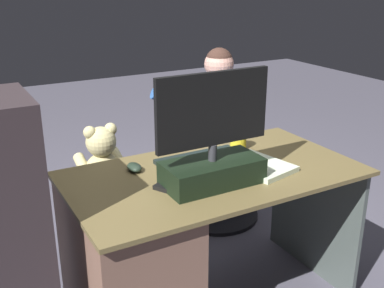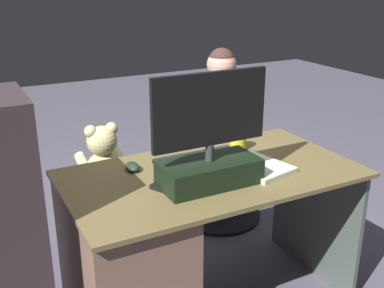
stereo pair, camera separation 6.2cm
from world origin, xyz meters
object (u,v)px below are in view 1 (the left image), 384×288
at_px(keyboard, 199,158).
at_px(computer_mouse, 134,167).
at_px(visitor_chair, 217,183).
at_px(person, 208,125).
at_px(teddy_bear, 102,160).
at_px(monitor, 213,153).
at_px(desk, 145,257).
at_px(cup, 238,140).
at_px(tv_remote, 170,190).
at_px(office_chair_teddy, 106,219).

bearing_deg(keyboard, computer_mouse, -5.09).
distance_m(visitor_chair, person, 0.42).
bearing_deg(person, teddy_bear, 6.81).
distance_m(monitor, computer_mouse, 0.39).
distance_m(desk, person, 1.11).
height_order(cup, visitor_chair, cup).
xyz_separation_m(desk, computer_mouse, (-0.04, -0.18, 0.36)).
height_order(monitor, cup, monitor).
relative_size(cup, visitor_chair, 0.18).
bearing_deg(cup, monitor, 41.30).
distance_m(keyboard, person, 0.72).
relative_size(monitor, tv_remote, 3.40).
distance_m(desk, computer_mouse, 0.40).
relative_size(cup, person, 0.09).
bearing_deg(keyboard, tv_remote, 41.30).
distance_m(cup, person, 0.59).
xyz_separation_m(cup, person, (-0.16, -0.56, -0.11)).
relative_size(keyboard, office_chair_teddy, 0.77).
distance_m(keyboard, cup, 0.25).
bearing_deg(computer_mouse, cup, -179.46).
xyz_separation_m(tv_remote, person, (-0.69, -0.84, -0.06)).
bearing_deg(desk, cup, -163.03).
height_order(office_chair_teddy, person, person).
distance_m(desk, tv_remote, 0.37).
bearing_deg(desk, office_chair_teddy, -93.57).
height_order(computer_mouse, office_chair_teddy, computer_mouse).
relative_size(keyboard, teddy_bear, 1.12).
xyz_separation_m(cup, teddy_bear, (0.57, -0.47, -0.17)).
bearing_deg(person, tv_remote, 50.60).
relative_size(monitor, person, 0.45).
bearing_deg(monitor, person, -120.25).
bearing_deg(monitor, tv_remote, -4.85).
bearing_deg(tv_remote, teddy_bear, -114.42).
bearing_deg(office_chair_teddy, keyboard, 123.02).
relative_size(monitor, cup, 5.04).
distance_m(keyboard, office_chair_teddy, 0.76).
distance_m(office_chair_teddy, teddy_bear, 0.35).
relative_size(monitor, visitor_chair, 0.91).
relative_size(computer_mouse, visitor_chair, 0.17).
distance_m(tv_remote, teddy_bear, 0.76).
distance_m(tv_remote, visitor_chair, 1.24).
bearing_deg(monitor, teddy_bear, -73.04).
relative_size(monitor, computer_mouse, 5.32).
height_order(monitor, teddy_bear, monitor).
height_order(desk, office_chair_teddy, desk).
relative_size(monitor, teddy_bear, 1.37).
distance_m(monitor, visitor_chair, 1.20).
height_order(desk, monitor, monitor).
xyz_separation_m(keyboard, office_chair_teddy, (0.32, -0.49, -0.48)).
relative_size(computer_mouse, teddy_bear, 0.26).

